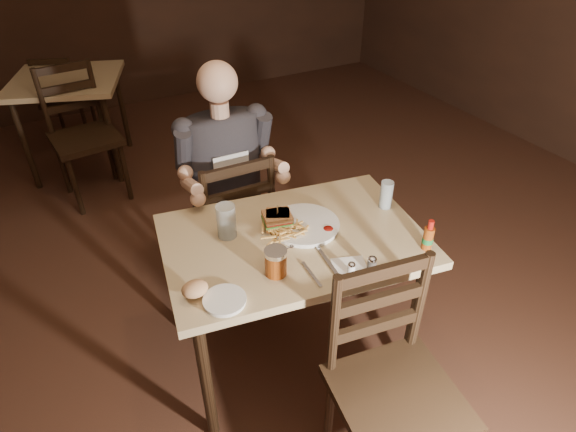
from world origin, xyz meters
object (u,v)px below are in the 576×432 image
glass_left (226,221)px  syrup_dispenser (276,262)px  bg_table (68,89)px  chair_far (229,223)px  hot_sauce (429,235)px  bg_chair_far (67,99)px  chair_near (398,398)px  main_table (293,253)px  glass_right (386,195)px  side_plate (225,301)px  dinner_plate (304,226)px  bg_chair_near (86,138)px  diner (226,153)px

glass_left → syrup_dispenser: size_ratio=1.33×
bg_table → chair_far: 2.07m
chair_far → hot_sauce: chair_far is taller
bg_chair_far → chair_near: bearing=121.4°
chair_near → hot_sauce: chair_near is taller
chair_far → hot_sauce: 1.15m
main_table → chair_near: 0.73m
glass_right → side_plate: glass_right is taller
syrup_dispenser → side_plate: syrup_dispenser is taller
chair_near → dinner_plate: (0.02, 0.74, 0.30)m
bg_chair_near → hot_sauce: (1.04, -2.40, 0.35)m
chair_far → side_plate: bearing=69.0°
chair_far → chair_near: chair_near is taller
dinner_plate → diner: bearing=104.6°
diner → bg_table: bearing=105.7°
hot_sauce → bg_chair_far: bearing=106.5°
glass_right → bg_chair_far: bearing=108.8°
hot_sauce → dinner_plate: bearing=135.3°
glass_left → bg_table: bearing=97.8°
chair_far → glass_left: (-0.18, -0.48, 0.38)m
bg_table → glass_left: 2.50m
main_table → hot_sauce: size_ratio=8.63×
bg_chair_far → bg_chair_near: (0.00, -1.10, 0.08)m
dinner_plate → side_plate: bearing=-151.8°
bg_table → chair_far: bearing=-75.3°
chair_far → dinner_plate: (0.14, -0.59, 0.31)m
diner → glass_right: diner is taller
glass_left → hot_sauce: size_ratio=1.09×
glass_left → glass_right: 0.75m
bg_chair_near → syrup_dispenser: (0.41, -2.23, 0.34)m
bg_chair_near → dinner_plate: (0.66, -2.02, 0.29)m
bg_table → diner: (0.52, -2.03, 0.25)m
dinner_plate → side_plate: (-0.49, -0.26, -0.00)m
chair_near → hot_sauce: bearing=51.0°
hot_sauce → glass_left: bearing=145.6°
chair_far → side_plate: size_ratio=5.98×
glass_left → glass_right: size_ratio=1.14×
bg_table → dinner_plate: dinner_plate is taller
glass_right → syrup_dispenser: glass_right is taller
bg_table → chair_near: 3.38m
bg_table → hot_sauce: size_ratio=7.24×
diner → hot_sauce: diner is taller
hot_sauce → syrup_dispenser: bearing=165.5°
dinner_plate → glass_left: glass_left is taller
main_table → chair_near: chair_near is taller
chair_far → chair_near: bearing=96.3°
glass_left → main_table: bearing=-30.6°
chair_near → diner: bearing=103.5°
bg_chair_far → hot_sauce: size_ratio=5.85×
dinner_plate → glass_right: (0.42, -0.04, 0.06)m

